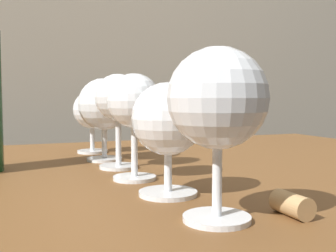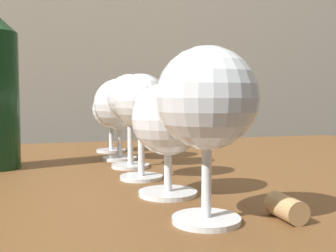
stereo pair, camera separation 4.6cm
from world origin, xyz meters
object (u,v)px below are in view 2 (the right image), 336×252
(wine_glass_port, at_px, (119,106))
(cork, at_px, (286,208))
(wine_glass_chardonnay, at_px, (141,103))
(wine_glass_amber, at_px, (130,100))
(wine_glass_rose, at_px, (168,121))
(wine_glass_white, at_px, (207,101))
(wine_glass_pinot, at_px, (111,111))

(wine_glass_port, height_order, cork, wine_glass_port)
(wine_glass_chardonnay, xyz_separation_m, wine_glass_amber, (0.00, 0.10, 0.00))
(wine_glass_rose, xyz_separation_m, wine_glass_port, (-0.01, 0.28, 0.01))
(wine_glass_chardonnay, relative_size, wine_glass_amber, 0.97)
(wine_glass_white, bearing_deg, wine_glass_chardonnay, 94.31)
(wine_glass_white, bearing_deg, wine_glass_port, 92.45)
(wine_glass_port, bearing_deg, wine_glass_chardonnay, -89.68)
(cork, bearing_deg, wine_glass_chardonnay, 112.08)
(wine_glass_rose, bearing_deg, wine_glass_amber, 92.15)
(wine_glass_chardonnay, distance_m, wine_glass_amber, 0.10)
(wine_glass_rose, relative_size, wine_glass_chardonnay, 0.90)
(wine_glass_rose, height_order, wine_glass_amber, wine_glass_amber)
(cork, bearing_deg, wine_glass_rose, 123.31)
(wine_glass_pinot, bearing_deg, cork, -80.03)
(wine_glass_amber, height_order, wine_glass_port, wine_glass_amber)
(wine_glass_amber, height_order, wine_glass_pinot, wine_glass_amber)
(wine_glass_amber, relative_size, wine_glass_pinot, 1.19)
(wine_glass_rose, xyz_separation_m, wine_glass_chardonnay, (-0.01, 0.10, 0.02))
(wine_glass_amber, bearing_deg, wine_glass_white, -87.57)
(wine_glass_pinot, distance_m, cork, 0.52)
(wine_glass_amber, relative_size, cork, 3.53)
(wine_glass_white, bearing_deg, wine_glass_amber, 92.43)
(wine_glass_chardonnay, relative_size, cork, 3.43)
(wine_glass_chardonnay, relative_size, wine_glass_pinot, 1.15)
(wine_glass_white, xyz_separation_m, wine_glass_pinot, (-0.02, 0.49, -0.03))
(wine_glass_pinot, height_order, cork, wine_glass_pinot)
(wine_glass_white, distance_m, cork, 0.12)
(wine_glass_white, relative_size, wine_glass_amber, 1.06)
(wine_glass_rose, distance_m, wine_glass_amber, 0.19)
(wine_glass_rose, height_order, wine_glass_pinot, wine_glass_rose)
(wine_glass_pinot, relative_size, cork, 2.97)
(wine_glass_white, relative_size, wine_glass_chardonnay, 1.09)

